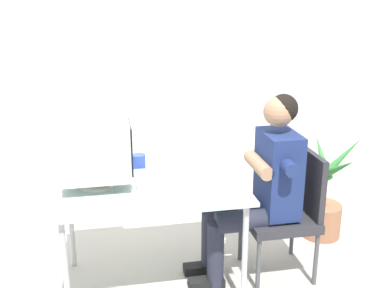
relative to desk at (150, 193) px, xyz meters
name	(u,v)px	position (x,y,z in m)	size (l,w,h in m)	color
ground_plane	(153,284)	(0.00, 0.00, -0.66)	(12.00, 12.00, 0.00)	#B2ADA3
wall_back	(164,37)	(0.30, 1.40, 0.84)	(8.00, 0.10, 3.00)	silver
desk	(150,193)	(0.00, 0.00, 0.00)	(1.17, 0.80, 0.72)	#B7B7BC
crt_monitor	(95,149)	(-0.32, 0.02, 0.31)	(0.42, 0.35, 0.43)	silver
keyboard	(149,182)	(-0.01, 0.00, 0.08)	(0.17, 0.45, 0.03)	beige
office_chair	(289,208)	(0.93, -0.01, -0.18)	(0.46, 0.46, 0.87)	#4C4C51
person_seated	(261,183)	(0.73, -0.01, 0.01)	(0.73, 0.55, 1.27)	navy
potted_plant	(322,200)	(1.40, 0.41, -0.35)	(0.59, 0.68, 0.84)	#9E6647
desk_mug	(139,162)	(-0.04, 0.30, 0.11)	(0.09, 0.10, 0.10)	blue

